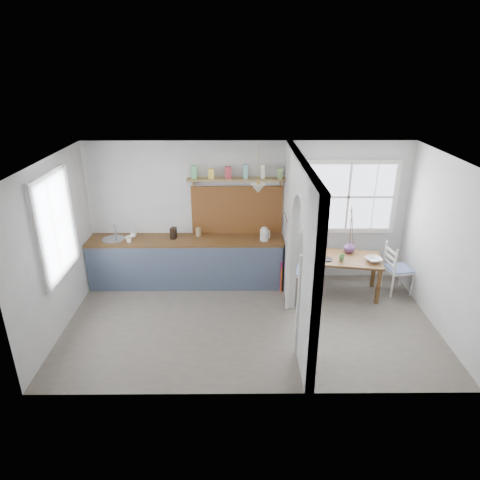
{
  "coord_description": "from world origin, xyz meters",
  "views": [
    {
      "loc": [
        -0.21,
        -5.8,
        3.86
      ],
      "look_at": [
        -0.16,
        0.6,
        1.17
      ],
      "focal_mm": 32.0,
      "sensor_mm": 36.0,
      "label": 1
    }
  ],
  "objects_px": {
    "dining_table": "(348,275)",
    "chair_left": "(298,270)",
    "kettle": "(264,234)",
    "chair_right": "(399,268)",
    "vase": "(349,247)"
  },
  "relations": [
    {
      "from": "vase",
      "to": "dining_table",
      "type": "bearing_deg",
      "value": -100.5
    },
    {
      "from": "dining_table",
      "to": "chair_right",
      "type": "xyz_separation_m",
      "value": [
        0.9,
        0.03,
        0.12
      ]
    },
    {
      "from": "dining_table",
      "to": "chair_left",
      "type": "height_order",
      "value": "chair_left"
    },
    {
      "from": "chair_right",
      "to": "kettle",
      "type": "bearing_deg",
      "value": 74.94
    },
    {
      "from": "kettle",
      "to": "vase",
      "type": "height_order",
      "value": "kettle"
    },
    {
      "from": "kettle",
      "to": "vase",
      "type": "relative_size",
      "value": 1.16
    },
    {
      "from": "dining_table",
      "to": "chair_right",
      "type": "bearing_deg",
      "value": 11.68
    },
    {
      "from": "kettle",
      "to": "dining_table",
      "type": "bearing_deg",
      "value": -24.27
    },
    {
      "from": "chair_left",
      "to": "chair_right",
      "type": "distance_m",
      "value": 1.81
    },
    {
      "from": "chair_right",
      "to": "chair_left",
      "type": "bearing_deg",
      "value": 82.72
    },
    {
      "from": "vase",
      "to": "kettle",
      "type": "bearing_deg",
      "value": 177.98
    },
    {
      "from": "chair_right",
      "to": "dining_table",
      "type": "bearing_deg",
      "value": 83.15
    },
    {
      "from": "dining_table",
      "to": "kettle",
      "type": "relative_size",
      "value": 4.51
    },
    {
      "from": "chair_right",
      "to": "kettle",
      "type": "height_order",
      "value": "kettle"
    },
    {
      "from": "dining_table",
      "to": "chair_left",
      "type": "relative_size",
      "value": 1.21
    }
  ]
}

